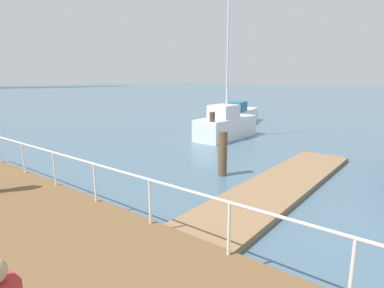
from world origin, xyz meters
TOP-DOWN VIEW (x-y plane):
  - ground_plane at (0.00, 20.00)m, footprint 300.00×300.00m
  - floating_dock at (1.82, 8.04)m, footprint 10.64×2.00m
  - boardwalk_railing at (-3.15, 7.94)m, footprint 0.06×23.08m
  - dock_piling_0 at (1.96, 10.34)m, footprint 0.33×0.33m
  - dock_piling_2 at (6.36, 13.90)m, footprint 0.31×0.31m
  - moored_boat_1 at (8.37, 14.28)m, footprint 4.58×1.77m
  - moored_boat_4 at (13.69, 16.54)m, footprint 7.25×3.08m

SIDE VIEW (x-z plane):
  - ground_plane at x=0.00m, z-range 0.00..0.00m
  - floating_dock at x=1.82m, z-range 0.00..0.18m
  - moored_boat_4 at x=13.69m, z-range -0.24..1.59m
  - moored_boat_1 at x=8.37m, z-range -3.81..5.49m
  - dock_piling_0 at x=1.96m, z-range 0.00..1.71m
  - dock_piling_2 at x=6.36m, z-range 0.00..1.81m
  - boardwalk_railing at x=-3.15m, z-range 0.72..1.80m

